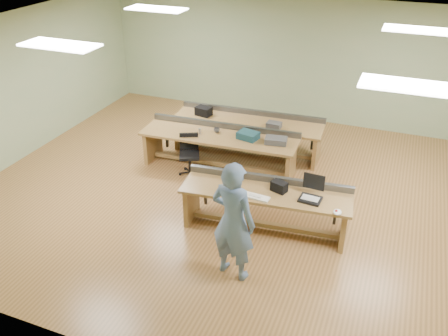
{
  "coord_description": "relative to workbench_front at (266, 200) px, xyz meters",
  "views": [
    {
      "loc": [
        2.39,
        -7.19,
        4.82
      ],
      "look_at": [
        -0.21,
        -0.6,
        0.86
      ],
      "focal_mm": 38.0,
      "sensor_mm": 36.0,
      "label": 1
    }
  ],
  "objects": [
    {
      "name": "floor",
      "position": [
        -0.63,
        0.86,
        -0.55
      ],
      "size": [
        10.0,
        10.0,
        0.0
      ],
      "primitive_type": "plane",
      "color": "#9E6C3C",
      "rests_on": "ground"
    },
    {
      "name": "ceiling",
      "position": [
        -0.63,
        0.86,
        2.45
      ],
      "size": [
        10.0,
        10.0,
        0.0
      ],
      "primitive_type": "plane",
      "color": "silver",
      "rests_on": "wall_back"
    },
    {
      "name": "wall_back",
      "position": [
        -0.63,
        4.86,
        0.95
      ],
      "size": [
        10.0,
        0.04,
        3.0
      ],
      "primitive_type": "cube",
      "color": "#9DAC82",
      "rests_on": "floor"
    },
    {
      "name": "wall_front",
      "position": [
        -0.63,
        -3.14,
        0.95
      ],
      "size": [
        10.0,
        0.04,
        3.0
      ],
      "primitive_type": "cube",
      "color": "#9DAC82",
      "rests_on": "floor"
    },
    {
      "name": "wall_left",
      "position": [
        -5.63,
        0.86,
        0.95
      ],
      "size": [
        0.04,
        8.0,
        3.0
      ],
      "primitive_type": "cube",
      "color": "#9DAC82",
      "rests_on": "floor"
    },
    {
      "name": "fluor_panels",
      "position": [
        -0.63,
        0.86,
        2.42
      ],
      "size": [
        6.2,
        3.5,
        0.03
      ],
      "color": "white",
      "rests_on": "ceiling"
    },
    {
      "name": "workbench_front",
      "position": [
        0.0,
        0.0,
        0.0
      ],
      "size": [
        2.83,
        1.02,
        0.86
      ],
      "rotation": [
        0.0,
        0.0,
        0.1
      ],
      "color": "olive",
      "rests_on": "floor"
    },
    {
      "name": "workbench_mid",
      "position": [
        -1.5,
        1.69,
        0.01
      ],
      "size": [
        3.23,
        1.02,
        0.86
      ],
      "rotation": [
        0.0,
        0.0,
        0.05
      ],
      "color": "olive",
      "rests_on": "floor"
    },
    {
      "name": "workbench_back",
      "position": [
        -1.2,
        2.58,
        0.01
      ],
      "size": [
        3.28,
        1.05,
        0.86
      ],
      "rotation": [
        0.0,
        0.0,
        0.06
      ],
      "color": "olive",
      "rests_on": "floor"
    },
    {
      "name": "person",
      "position": [
        -0.11,
        -1.24,
        0.38
      ],
      "size": [
        0.75,
        0.57,
        1.87
      ],
      "primitive_type": "imported",
      "rotation": [
        0.0,
        0.0,
        2.95
      ],
      "color": "slate",
      "rests_on": "floor"
    },
    {
      "name": "laptop_base",
      "position": [
        0.73,
        -0.03,
        0.21
      ],
      "size": [
        0.36,
        0.3,
        0.04
      ],
      "primitive_type": "cube",
      "rotation": [
        0.0,
        0.0,
        -0.06
      ],
      "color": "black",
      "rests_on": "workbench_front"
    },
    {
      "name": "laptop_screen",
      "position": [
        0.74,
        0.1,
        0.46
      ],
      "size": [
        0.34,
        0.04,
        0.27
      ],
      "primitive_type": "cube",
      "rotation": [
        0.0,
        0.0,
        -0.06
      ],
      "color": "black",
      "rests_on": "laptop_base"
    },
    {
      "name": "keyboard",
      "position": [
        -0.1,
        -0.27,
        0.21
      ],
      "size": [
        0.48,
        0.19,
        0.03
      ],
      "primitive_type": "cube",
      "rotation": [
        0.0,
        0.0,
        -0.08
      ],
      "color": "white",
      "rests_on": "workbench_front"
    },
    {
      "name": "trackball_mouse",
      "position": [
        1.19,
        -0.25,
        0.23
      ],
      "size": [
        0.13,
        0.16,
        0.06
      ],
      "primitive_type": "ellipsoid",
      "rotation": [
        0.0,
        0.0,
        0.03
      ],
      "color": "white",
      "rests_on": "workbench_front"
    },
    {
      "name": "camera_bag",
      "position": [
        0.2,
        0.05,
        0.28
      ],
      "size": [
        0.29,
        0.23,
        0.17
      ],
      "primitive_type": "cube",
      "rotation": [
        0.0,
        0.0,
        -0.33
      ],
      "color": "black",
      "rests_on": "workbench_front"
    },
    {
      "name": "task_chair",
      "position": [
        -1.97,
        1.24,
        -0.25
      ],
      "size": [
        0.6,
        0.6,
        0.83
      ],
      "rotation": [
        0.0,
        0.0,
        0.44
      ],
      "color": "black",
      "rests_on": "floor"
    },
    {
      "name": "parts_bin_teal",
      "position": [
        -0.91,
        1.73,
        0.26
      ],
      "size": [
        0.45,
        0.37,
        0.14
      ],
      "primitive_type": "cube",
      "rotation": [
        0.0,
        0.0,
        -0.21
      ],
      "color": "#153945",
      "rests_on": "workbench_mid"
    },
    {
      "name": "parts_bin_grey",
      "position": [
        -0.34,
        1.73,
        0.25
      ],
      "size": [
        0.45,
        0.32,
        0.11
      ],
      "primitive_type": "cube",
      "rotation": [
        0.0,
        0.0,
        0.14
      ],
      "color": "#3D3D40",
      "rests_on": "workbench_mid"
    },
    {
      "name": "mug",
      "position": [
        -1.6,
        1.77,
        0.24
      ],
      "size": [
        0.16,
        0.16,
        0.1
      ],
      "primitive_type": "imported",
      "rotation": [
        0.0,
        0.0,
        0.38
      ],
      "color": "#3D3D40",
      "rests_on": "workbench_mid"
    },
    {
      "name": "drinks_can",
      "position": [
        -1.89,
        1.59,
        0.25
      ],
      "size": [
        0.07,
        0.07,
        0.11
      ],
      "primitive_type": "cylinder",
      "rotation": [
        0.0,
        0.0,
        -0.28
      ],
      "color": "silver",
      "rests_on": "workbench_mid"
    },
    {
      "name": "storage_box_back",
      "position": [
        -2.2,
        2.5,
        0.29
      ],
      "size": [
        0.37,
        0.3,
        0.19
      ],
      "primitive_type": "cube",
      "rotation": [
        0.0,
        0.0,
        -0.2
      ],
      "color": "black",
      "rests_on": "workbench_back"
    },
    {
      "name": "tray_back",
      "position": [
        -0.58,
        2.42,
        0.25
      ],
      "size": [
        0.3,
        0.23,
        0.12
      ],
      "primitive_type": "cube",
      "rotation": [
        0.0,
        0.0,
        -0.06
      ],
      "color": "#3D3D40",
      "rests_on": "workbench_back"
    }
  ]
}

